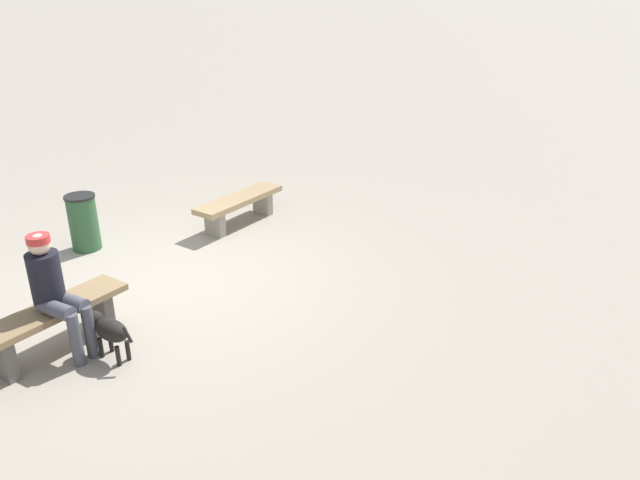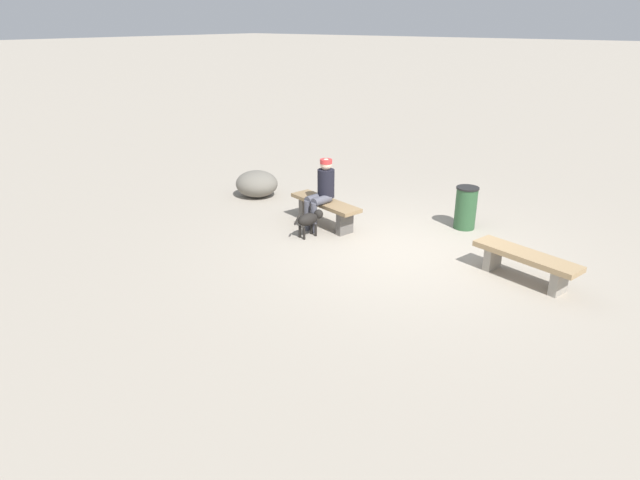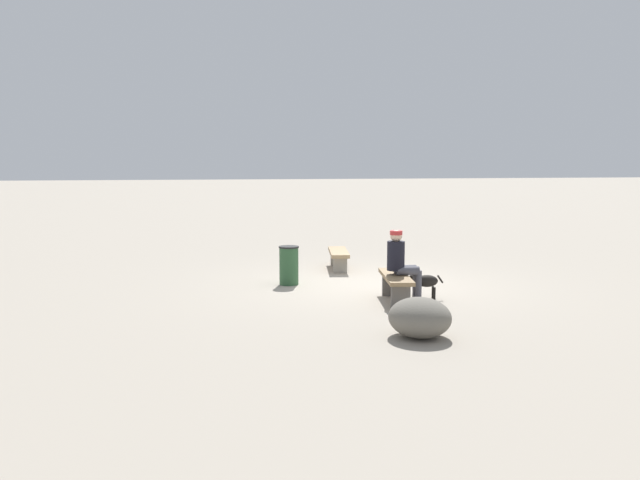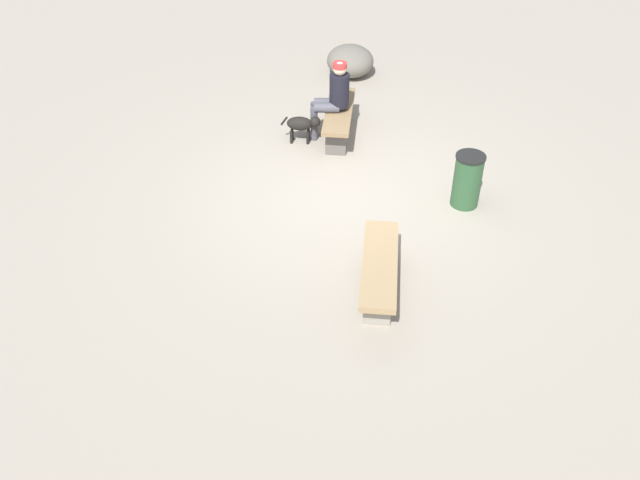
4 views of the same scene
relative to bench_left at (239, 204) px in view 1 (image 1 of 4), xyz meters
The scene contains 6 objects.
ground 2.00m from the bench_left, ahead, with size 210.00×210.00×0.06m, color #9E9384.
bench_left is the anchor object (origin of this frame).
bench_right 3.63m from the bench_left, ahead, with size 1.58×0.74×0.47m.
seated_person 3.65m from the bench_left, ahead, with size 0.36×0.60×1.25m.
dog 3.56m from the bench_left, ahead, with size 0.29×0.61×0.44m.
trash_bin 2.17m from the bench_left, 43.62° to the right, with size 0.40×0.40×0.77m.
Camera 1 is at (5.46, 4.21, 3.45)m, focal length 34.34 mm.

